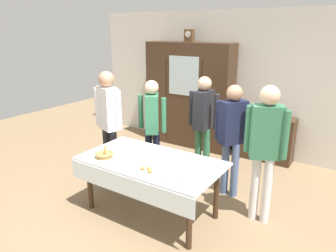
% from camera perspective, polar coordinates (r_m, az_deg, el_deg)
% --- Properties ---
extents(ground_plane, '(12.00, 12.00, 0.00)m').
position_cam_1_polar(ground_plane, '(4.50, -1.44, -14.27)').
color(ground_plane, '#846B4C').
rests_on(ground_plane, ground).
extents(back_wall, '(6.40, 0.10, 2.70)m').
position_cam_1_polar(back_wall, '(6.27, 12.45, 7.72)').
color(back_wall, silver).
rests_on(back_wall, ground).
extents(dining_table, '(1.82, 0.99, 0.76)m').
position_cam_1_polar(dining_table, '(4.02, -3.43, -7.69)').
color(dining_table, '#3D2819').
rests_on(dining_table, ground).
extents(wall_cabinet, '(1.83, 0.46, 2.10)m').
position_cam_1_polar(wall_cabinet, '(6.44, 3.81, 5.63)').
color(wall_cabinet, '#3D2819').
rests_on(wall_cabinet, ground).
extents(mantel_clock, '(0.18, 0.11, 0.24)m').
position_cam_1_polar(mantel_clock, '(6.31, 3.88, 16.11)').
color(mantel_clock, brown).
rests_on(mantel_clock, wall_cabinet).
extents(bookshelf_low, '(1.05, 0.35, 0.84)m').
position_cam_1_polar(bookshelf_low, '(6.07, 17.09, -2.07)').
color(bookshelf_low, '#3D2819').
rests_on(bookshelf_low, ground).
extents(book_stack, '(0.16, 0.23, 0.12)m').
position_cam_1_polar(book_stack, '(5.93, 17.49, 2.26)').
color(book_stack, '#2D5184').
rests_on(book_stack, bookshelf_low).
extents(tea_cup_mid_left, '(0.13, 0.13, 0.06)m').
position_cam_1_polar(tea_cup_mid_left, '(3.53, 0.41, -9.10)').
color(tea_cup_mid_left, white).
rests_on(tea_cup_mid_left, dining_table).
extents(tea_cup_near_right, '(0.13, 0.13, 0.06)m').
position_cam_1_polar(tea_cup_near_right, '(3.84, 4.13, -6.85)').
color(tea_cup_near_right, white).
rests_on(tea_cup_near_right, dining_table).
extents(tea_cup_back_edge, '(0.13, 0.13, 0.06)m').
position_cam_1_polar(tea_cup_back_edge, '(3.42, 3.12, -10.06)').
color(tea_cup_back_edge, white).
rests_on(tea_cup_back_edge, dining_table).
extents(tea_cup_far_left, '(0.13, 0.13, 0.06)m').
position_cam_1_polar(tea_cup_far_left, '(3.65, 6.43, -8.32)').
color(tea_cup_far_left, silver).
rests_on(tea_cup_far_left, dining_table).
extents(tea_cup_far_right, '(0.13, 0.13, 0.06)m').
position_cam_1_polar(tea_cup_far_right, '(4.41, -4.56, -3.54)').
color(tea_cup_far_right, white).
rests_on(tea_cup_far_right, dining_table).
extents(bread_basket, '(0.24, 0.24, 0.16)m').
position_cam_1_polar(bread_basket, '(4.15, -11.55, -5.17)').
color(bread_basket, '#9E7542').
rests_on(bread_basket, dining_table).
extents(pastry_plate, '(0.28, 0.28, 0.05)m').
position_cam_1_polar(pastry_plate, '(3.69, -4.00, -8.16)').
color(pastry_plate, white).
rests_on(pastry_plate, dining_table).
extents(spoon_far_right, '(0.12, 0.02, 0.01)m').
position_cam_1_polar(spoon_far_right, '(4.10, -4.88, -5.59)').
color(spoon_far_right, silver).
rests_on(spoon_far_right, dining_table).
extents(spoon_center, '(0.12, 0.02, 0.01)m').
position_cam_1_polar(spoon_center, '(4.40, -7.03, -4.03)').
color(spoon_center, silver).
rests_on(spoon_center, dining_table).
extents(person_behind_table_left, '(0.52, 0.34, 1.75)m').
position_cam_1_polar(person_behind_table_left, '(3.91, 17.32, -2.66)').
color(person_behind_table_left, silver).
rests_on(person_behind_table_left, ground).
extents(person_beside_shelf, '(0.52, 0.31, 1.76)m').
position_cam_1_polar(person_beside_shelf, '(4.87, -10.81, 1.87)').
color(person_beside_shelf, '#232328').
rests_on(person_beside_shelf, ground).
extents(person_near_right_end, '(0.52, 0.41, 1.61)m').
position_cam_1_polar(person_near_right_end, '(4.90, -2.92, 0.99)').
color(person_near_right_end, '#191E38').
rests_on(person_near_right_end, ground).
extents(person_by_cabinet, '(0.52, 0.36, 1.66)m').
position_cam_1_polar(person_by_cabinet, '(5.02, 6.46, 1.64)').
color(person_by_cabinet, '#33704C').
rests_on(person_by_cabinet, ground).
extents(person_behind_table_right, '(0.52, 0.41, 1.64)m').
position_cam_1_polar(person_behind_table_right, '(4.46, 11.61, -0.78)').
color(person_behind_table_right, slate).
rests_on(person_behind_table_right, ground).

